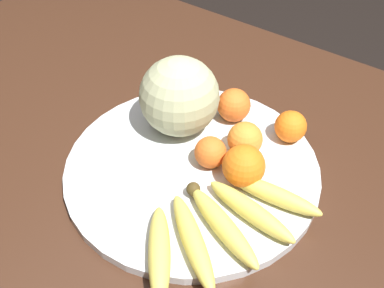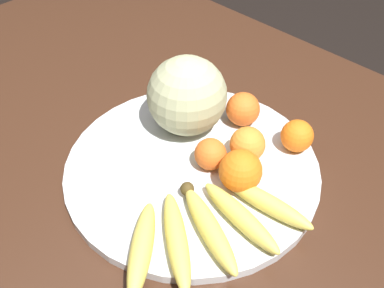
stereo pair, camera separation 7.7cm
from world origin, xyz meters
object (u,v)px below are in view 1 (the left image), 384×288
at_px(orange_front_left, 245,139).
at_px(kitchen_table, 153,199).
at_px(orange_back_left, 291,126).
at_px(orange_back_right, 210,152).
at_px(fruit_bowl, 192,167).
at_px(melon, 179,96).
at_px(banana_bunch, 219,225).
at_px(produce_tag, 226,144).
at_px(orange_mid_center, 244,166).
at_px(orange_front_right, 234,105).

bearing_deg(orange_front_left, kitchen_table, -133.16).
distance_m(orange_back_left, orange_back_right, 0.17).
relative_size(kitchen_table, fruit_bowl, 3.48).
bearing_deg(fruit_bowl, melon, 139.61).
height_order(banana_bunch, produce_tag, banana_bunch).
xyz_separation_m(melon, orange_back_left, (0.19, 0.10, -0.05)).
height_order(orange_front_left, orange_back_right, orange_front_left).
relative_size(orange_mid_center, orange_back_right, 1.29).
relative_size(orange_back_left, produce_tag, 0.73).
bearing_deg(orange_front_left, fruit_bowl, -125.11).
xyz_separation_m(banana_bunch, orange_back_right, (-0.10, 0.11, 0.01)).
xyz_separation_m(orange_front_right, orange_mid_center, (0.10, -0.13, 0.00)).
bearing_deg(orange_mid_center, produce_tag, 140.24).
bearing_deg(banana_bunch, orange_back_right, 152.40).
bearing_deg(orange_back_right, banana_bunch, -49.63).
xyz_separation_m(kitchen_table, orange_front_left, (0.12, 0.13, 0.13)).
bearing_deg(banana_bunch, fruit_bowl, 164.74).
relative_size(kitchen_table, banana_bunch, 5.39).
height_order(orange_front_right, orange_back_right, orange_front_right).
xyz_separation_m(orange_back_right, produce_tag, (-0.00, 0.06, -0.03)).
bearing_deg(kitchen_table, orange_front_right, 75.60).
height_order(orange_front_left, orange_front_right, orange_front_right).
xyz_separation_m(banana_bunch, orange_back_left, (-0.01, 0.26, 0.01)).
bearing_deg(fruit_bowl, kitchen_table, -143.76).
height_order(kitchen_table, banana_bunch, banana_bunch).
distance_m(kitchen_table, orange_back_left, 0.30).
distance_m(kitchen_table, fruit_bowl, 0.12).
xyz_separation_m(kitchen_table, produce_tag, (0.08, 0.12, 0.10)).
bearing_deg(kitchen_table, melon, 98.87).
bearing_deg(orange_mid_center, fruit_bowl, -167.98).
distance_m(fruit_bowl, orange_front_right, 0.16).
bearing_deg(orange_back_right, orange_mid_center, -0.53).
bearing_deg(orange_back_right, orange_back_left, 60.47).
bearing_deg(orange_back_right, orange_front_right, 105.32).
height_order(orange_front_right, produce_tag, orange_front_right).
height_order(orange_front_left, orange_back_left, orange_front_left).
bearing_deg(orange_front_left, orange_mid_center, -60.46).
bearing_deg(orange_front_right, orange_front_left, -45.48).
bearing_deg(kitchen_table, orange_mid_center, 22.80).
height_order(melon, orange_back_left, melon).
bearing_deg(produce_tag, fruit_bowl, -111.90).
distance_m(kitchen_table, orange_front_right, 0.24).
xyz_separation_m(banana_bunch, orange_mid_center, (-0.03, 0.11, 0.02)).
bearing_deg(kitchen_table, orange_back_left, 51.25).
xyz_separation_m(orange_mid_center, orange_back_right, (-0.07, 0.00, -0.01)).
relative_size(melon, orange_front_left, 2.34).
height_order(orange_front_left, orange_mid_center, orange_mid_center).
height_order(banana_bunch, orange_front_right, orange_front_right).
bearing_deg(orange_back_left, orange_mid_center, -95.36).
bearing_deg(orange_back_right, melon, 155.74).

